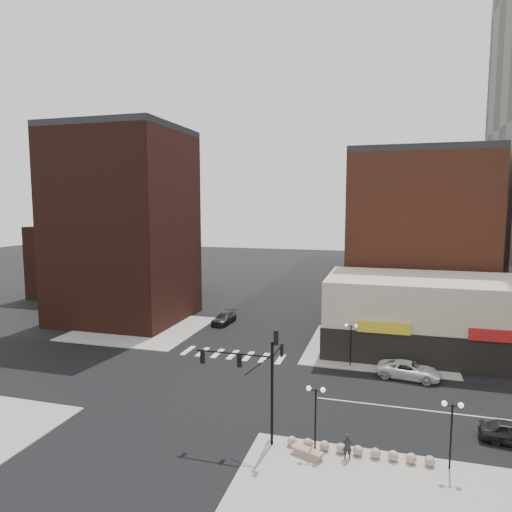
% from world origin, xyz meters
% --- Properties ---
extents(ground, '(240.00, 240.00, 0.00)m').
position_xyz_m(ground, '(0.00, 0.00, 0.00)').
color(ground, black).
rests_on(ground, ground).
extents(road_ew, '(200.00, 14.00, 0.02)m').
position_xyz_m(road_ew, '(0.00, 0.00, 0.01)').
color(road_ew, black).
rests_on(road_ew, ground).
extents(road_ns, '(14.00, 200.00, 0.02)m').
position_xyz_m(road_ns, '(0.00, 0.00, 0.01)').
color(road_ns, black).
rests_on(road_ns, ground).
extents(sidewalk_nw, '(15.00, 15.00, 0.12)m').
position_xyz_m(sidewalk_nw, '(-14.50, 14.50, 0.06)').
color(sidewalk_nw, gray).
rests_on(sidewalk_nw, ground).
extents(sidewalk_ne, '(15.00, 15.00, 0.12)m').
position_xyz_m(sidewalk_ne, '(14.50, 14.50, 0.06)').
color(sidewalk_ne, gray).
rests_on(sidewalk_ne, ground).
extents(building_nw, '(16.00, 15.00, 25.00)m').
position_xyz_m(building_nw, '(-19.00, 18.50, 12.50)').
color(building_nw, '#391A12').
rests_on(building_nw, ground).
extents(building_nw_low, '(20.00, 18.00, 12.00)m').
position_xyz_m(building_nw_low, '(-32.00, 34.00, 6.00)').
color(building_nw_low, '#391A12').
rests_on(building_nw_low, ground).
extents(building_ne_midrise, '(18.00, 15.00, 22.00)m').
position_xyz_m(building_ne_midrise, '(19.00, 29.50, 11.00)').
color(building_ne_midrise, brown).
rests_on(building_ne_midrise, ground).
extents(building_ne_row, '(24.20, 12.20, 8.00)m').
position_xyz_m(building_ne_row, '(21.00, 15.00, 3.30)').
color(building_ne_row, beige).
rests_on(building_ne_row, ground).
extents(traffic_signal, '(5.59, 3.09, 7.77)m').
position_xyz_m(traffic_signal, '(7.24, -7.83, 4.96)').
color(traffic_signal, black).
rests_on(traffic_signal, ground).
extents(street_lamp_se_a, '(1.22, 0.32, 4.16)m').
position_xyz_m(street_lamp_se_a, '(11.00, -8.00, 3.29)').
color(street_lamp_se_a, black).
rests_on(street_lamp_se_a, sidewalk_se).
extents(street_lamp_se_b, '(1.22, 0.32, 4.16)m').
position_xyz_m(street_lamp_se_b, '(19.00, -8.00, 3.29)').
color(street_lamp_se_b, black).
rests_on(street_lamp_se_b, sidewalk_se).
extents(street_lamp_ne, '(1.22, 0.32, 4.16)m').
position_xyz_m(street_lamp_ne, '(12.00, 8.00, 3.29)').
color(street_lamp_ne, black).
rests_on(street_lamp_ne, sidewalk_ne).
extents(bollard_row, '(9.02, 0.62, 0.62)m').
position_xyz_m(bollard_row, '(13.70, -8.00, 0.43)').
color(bollard_row, gray).
rests_on(bollard_row, sidewalk_se).
extents(white_suv, '(5.81, 3.25, 1.53)m').
position_xyz_m(white_suv, '(17.33, 6.50, 0.77)').
color(white_suv, silver).
rests_on(white_suv, ground).
extents(dark_sedan_north, '(2.34, 5.09, 1.44)m').
position_xyz_m(dark_sedan_north, '(-5.26, 19.79, 0.72)').
color(dark_sedan_north, black).
rests_on(dark_sedan_north, ground).
extents(pedestrian, '(0.68, 0.57, 1.60)m').
position_xyz_m(pedestrian, '(13.06, -8.53, 0.92)').
color(pedestrian, '#232126').
rests_on(pedestrian, sidewalk_se).
extents(stone_bench, '(2.14, 1.34, 0.48)m').
position_xyz_m(stone_bench, '(10.67, -9.00, 0.38)').
color(stone_bench, gray).
rests_on(stone_bench, sidewalk_se).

